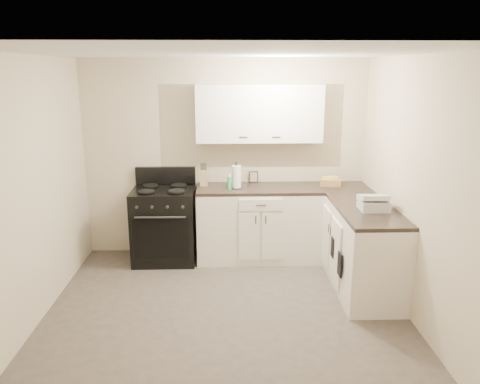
{
  "coord_description": "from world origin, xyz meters",
  "views": [
    {
      "loc": [
        0.02,
        -4.14,
        2.37
      ],
      "look_at": [
        0.17,
        0.85,
        1.05
      ],
      "focal_mm": 35.0,
      "sensor_mm": 36.0,
      "label": 1
    }
  ],
  "objects_px": {
    "stove": "(165,225)",
    "wicker_basket": "(331,182)",
    "knife_block": "(204,178)",
    "countertop_grill": "(373,205)",
    "paper_towel": "(236,177)"
  },
  "relations": [
    {
      "from": "stove",
      "to": "paper_towel",
      "type": "distance_m",
      "value": 1.1
    },
    {
      "from": "paper_towel",
      "to": "wicker_basket",
      "type": "relative_size",
      "value": 1.09
    },
    {
      "from": "knife_block",
      "to": "wicker_basket",
      "type": "distance_m",
      "value": 1.6
    },
    {
      "from": "knife_block",
      "to": "wicker_basket",
      "type": "bearing_deg",
      "value": 0.84
    },
    {
      "from": "wicker_basket",
      "to": "countertop_grill",
      "type": "height_order",
      "value": "countertop_grill"
    },
    {
      "from": "knife_block",
      "to": "countertop_grill",
      "type": "relative_size",
      "value": 0.7
    },
    {
      "from": "stove",
      "to": "countertop_grill",
      "type": "bearing_deg",
      "value": -22.95
    },
    {
      "from": "knife_block",
      "to": "stove",
      "type": "bearing_deg",
      "value": -163.32
    },
    {
      "from": "stove",
      "to": "countertop_grill",
      "type": "height_order",
      "value": "countertop_grill"
    },
    {
      "from": "countertop_grill",
      "to": "paper_towel",
      "type": "bearing_deg",
      "value": 146.09
    },
    {
      "from": "countertop_grill",
      "to": "stove",
      "type": "bearing_deg",
      "value": 158.03
    },
    {
      "from": "stove",
      "to": "wicker_basket",
      "type": "xyz_separation_m",
      "value": [
        2.1,
        0.08,
        0.52
      ]
    },
    {
      "from": "paper_towel",
      "to": "wicker_basket",
      "type": "distance_m",
      "value": 1.2
    },
    {
      "from": "wicker_basket",
      "to": "countertop_grill",
      "type": "distance_m",
      "value": 1.08
    },
    {
      "from": "knife_block",
      "to": "countertop_grill",
      "type": "distance_m",
      "value": 2.13
    }
  ]
}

